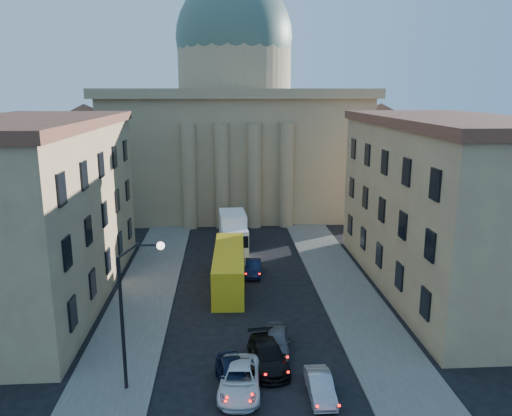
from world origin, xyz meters
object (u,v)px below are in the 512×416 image
Objects in this scene: street_lamp at (131,304)px; car_left_near at (233,374)px; car_right_near at (320,386)px; city_bus at (229,267)px; box_truck at (233,232)px.

street_lamp is 7.17m from car_left_near.
car_left_near is 1.15× the size of car_right_near.
street_lamp is at bearing 172.90° from car_left_near.
street_lamp is 16.83m from city_bus.
city_bus is at bearing 82.73° from car_left_near.
car_left_near is 0.38× the size of city_bus.
car_left_near is (5.55, 0.02, -4.55)m from street_lamp.
car_left_near is at bearing 0.16° from street_lamp.
street_lamp is 27.11m from box_truck.
car_left_near is 26.17m from box_truck.
street_lamp is at bearing 172.92° from car_right_near.
city_bus is at bearing 106.25° from car_right_near.
car_left_near reaches higher than car_right_near.
car_left_near is 5.04m from car_right_near.
car_left_near is at bearing -88.21° from city_bus.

